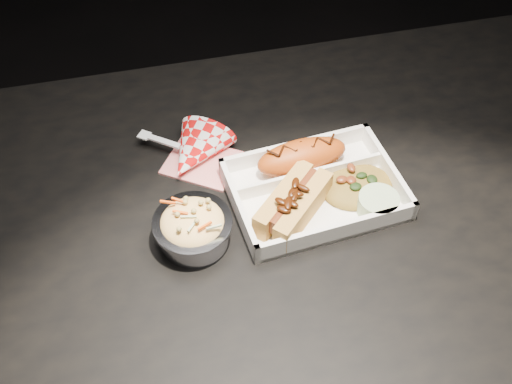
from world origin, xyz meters
TOP-DOWN VIEW (x-y plane):
  - dining_table at (0.00, 0.00)m, footprint 1.20×0.80m
  - food_tray at (0.03, 0.03)m, footprint 0.27×0.20m
  - fried_pastry at (0.03, 0.08)m, footprint 0.15×0.07m
  - hotdog at (-0.01, -0.00)m, footprint 0.14×0.14m
  - fried_rice_mound at (0.10, 0.02)m, footprint 0.12×0.10m
  - cupcake_liner at (0.11, -0.03)m, footprint 0.06×0.06m
  - foil_coleslaw_cup at (-0.16, -0.01)m, footprint 0.11×0.11m
  - napkin_fork at (-0.13, 0.15)m, footprint 0.17×0.15m

SIDE VIEW (x-z plane):
  - dining_table at x=0.00m, z-range 0.28..1.03m
  - food_tray at x=0.03m, z-range 0.74..0.78m
  - napkin_fork at x=-0.13m, z-range 0.72..0.82m
  - cupcake_liner at x=0.11m, z-range 0.76..0.79m
  - fried_rice_mound at x=0.10m, z-range 0.76..0.79m
  - foil_coleslaw_cup at x=-0.16m, z-range 0.75..0.82m
  - hotdog at x=-0.01m, z-range 0.75..0.81m
  - fried_pastry at x=0.03m, z-range 0.76..0.81m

